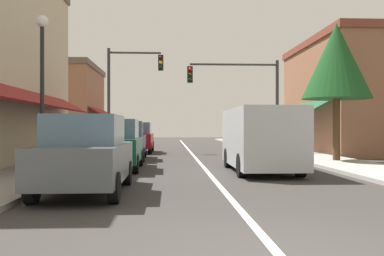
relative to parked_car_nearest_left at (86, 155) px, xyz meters
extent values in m
plane|color=#33302D|center=(3.15, 12.93, -0.88)|extent=(80.00, 80.00, 0.00)
cube|color=gray|center=(-2.35, 12.93, -0.82)|extent=(2.60, 56.00, 0.12)
cube|color=#A39E99|center=(8.65, 12.93, -0.82)|extent=(2.60, 56.00, 0.12)
cube|color=silver|center=(3.15, 12.93, -0.88)|extent=(0.14, 52.00, 0.01)
cube|color=slate|center=(-3.71, 6.93, 0.52)|extent=(0.08, 10.64, 1.80)
cube|color=maroon|center=(-3.10, 6.93, 1.72)|extent=(1.27, 11.76, 0.73)
cube|color=slate|center=(-3.71, 10.01, 5.00)|extent=(0.08, 1.10, 1.30)
cube|color=#8E5B42|center=(12.90, 14.93, 2.22)|extent=(5.91, 10.00, 6.20)
cube|color=brown|center=(12.90, 14.93, 5.53)|extent=(6.11, 10.20, 0.40)
cube|color=slate|center=(10.01, 14.93, 0.52)|extent=(0.08, 7.60, 1.80)
cube|color=#194C2D|center=(9.40, 14.93, 1.72)|extent=(1.27, 8.40, 0.73)
cube|color=slate|center=(10.01, 12.73, 3.59)|extent=(0.08, 1.10, 1.30)
cube|color=slate|center=(10.01, 17.13, 3.59)|extent=(0.08, 1.10, 1.30)
cube|color=#8E5B42|center=(-6.24, 22.93, 1.99)|extent=(5.18, 8.00, 5.74)
cube|color=brown|center=(-6.24, 22.93, 5.06)|extent=(5.38, 8.20, 0.40)
cube|color=slate|center=(-3.71, 22.93, 0.52)|extent=(0.08, 6.08, 1.80)
cube|color=maroon|center=(-3.10, 22.93, 1.72)|extent=(1.27, 6.72, 0.73)
cube|color=slate|center=(-3.71, 21.17, 3.26)|extent=(0.08, 1.10, 1.30)
cube|color=slate|center=(-3.71, 24.69, 3.26)|extent=(0.08, 1.10, 1.30)
cube|color=#4C5156|center=(0.00, 0.03, -0.17)|extent=(1.74, 4.11, 0.80)
cube|color=slate|center=(0.00, -0.07, 0.56)|extent=(1.53, 2.01, 0.66)
cylinder|color=black|center=(-0.80, 1.38, -0.57)|extent=(0.20, 0.62, 0.62)
cylinder|color=black|center=(0.79, 1.38, -0.57)|extent=(0.20, 0.62, 0.62)
cylinder|color=black|center=(-0.79, -1.33, -0.57)|extent=(0.20, 0.62, 0.62)
cylinder|color=black|center=(0.80, -1.32, -0.57)|extent=(0.20, 0.62, 0.62)
cube|color=#0F4C33|center=(-0.02, 5.39, -0.17)|extent=(1.77, 4.12, 0.80)
cube|color=slate|center=(-0.02, 5.29, 0.56)|extent=(1.54, 2.02, 0.66)
cylinder|color=black|center=(-0.82, 6.73, -0.57)|extent=(0.21, 0.62, 0.62)
cylinder|color=black|center=(0.76, 6.75, -0.57)|extent=(0.21, 0.62, 0.62)
cylinder|color=black|center=(-0.79, 4.02, -0.57)|extent=(0.21, 0.62, 0.62)
cylinder|color=black|center=(0.79, 4.04, -0.57)|extent=(0.21, 0.62, 0.62)
cube|color=navy|center=(-0.11, 10.09, -0.17)|extent=(1.82, 4.14, 0.80)
cube|color=slate|center=(-0.11, 9.99, 0.56)|extent=(1.57, 2.04, 0.66)
cylinder|color=black|center=(-0.94, 11.42, -0.57)|extent=(0.21, 0.62, 0.62)
cylinder|color=black|center=(0.65, 11.46, -0.57)|extent=(0.21, 0.62, 0.62)
cylinder|color=black|center=(-0.87, 8.72, -0.57)|extent=(0.21, 0.62, 0.62)
cylinder|color=black|center=(0.71, 8.76, -0.57)|extent=(0.21, 0.62, 0.62)
cube|color=maroon|center=(0.03, 15.34, -0.17)|extent=(1.74, 4.11, 0.80)
cube|color=slate|center=(0.03, 15.24, 0.56)|extent=(1.53, 2.01, 0.66)
cylinder|color=black|center=(-0.76, 16.69, -0.57)|extent=(0.20, 0.62, 0.62)
cylinder|color=black|center=(0.82, 16.69, -0.57)|extent=(0.20, 0.62, 0.62)
cylinder|color=black|center=(-0.77, 13.99, -0.57)|extent=(0.20, 0.62, 0.62)
cylinder|color=black|center=(0.81, 13.98, -0.57)|extent=(0.20, 0.62, 0.62)
cube|color=#B2B7BC|center=(4.92, 4.39, 0.29)|extent=(2.00, 5.02, 1.90)
cube|color=slate|center=(4.94, 6.79, 0.72)|extent=(1.73, 0.29, 0.84)
cube|color=black|center=(4.94, 6.97, -0.40)|extent=(1.86, 0.22, 0.24)
cylinder|color=black|center=(4.05, 5.95, -0.52)|extent=(0.25, 0.72, 0.72)
cylinder|color=black|center=(5.81, 5.93, -0.52)|extent=(0.25, 0.72, 0.72)
cylinder|color=black|center=(4.02, 2.85, -0.52)|extent=(0.25, 0.72, 0.72)
cylinder|color=black|center=(5.79, 2.83, -0.52)|extent=(0.25, 0.72, 0.72)
cylinder|color=#333333|center=(7.95, 14.01, 1.75)|extent=(0.18, 0.18, 5.26)
cylinder|color=#333333|center=(5.49, 14.01, 4.13)|extent=(4.93, 0.12, 0.12)
cube|color=black|center=(3.02, 13.83, 3.53)|extent=(0.30, 0.24, 0.90)
sphere|color=red|center=(3.02, 13.70, 3.81)|extent=(0.20, 0.20, 0.20)
sphere|color=#3D2D0C|center=(3.02, 13.70, 3.53)|extent=(0.20, 0.20, 0.20)
sphere|color=#0C3316|center=(3.02, 13.70, 3.25)|extent=(0.20, 0.20, 0.20)
cylinder|color=#333333|center=(-1.65, 15.36, 2.17)|extent=(0.18, 0.18, 6.10)
cylinder|color=#333333|center=(-0.13, 15.36, 4.97)|extent=(3.03, 0.12, 0.12)
cube|color=black|center=(1.38, 15.18, 4.37)|extent=(0.30, 0.24, 0.90)
sphere|color=#420F0F|center=(1.38, 15.05, 4.65)|extent=(0.20, 0.20, 0.20)
sphere|color=yellow|center=(1.38, 15.05, 4.37)|extent=(0.20, 0.20, 0.20)
sphere|color=#0C3316|center=(1.38, 15.05, 4.09)|extent=(0.20, 0.20, 0.20)
cylinder|color=black|center=(-1.89, 3.15, 1.35)|extent=(0.12, 0.12, 4.47)
sphere|color=white|center=(-1.89, 3.15, 3.77)|extent=(0.36, 0.36, 0.36)
cylinder|color=#4C331E|center=(8.84, 7.71, 0.68)|extent=(0.30, 0.30, 3.11)
cone|color=#19471E|center=(8.84, 7.71, 3.38)|extent=(2.87, 2.87, 3.16)
camera|label=1|loc=(1.87, -9.74, 0.62)|focal=39.98mm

